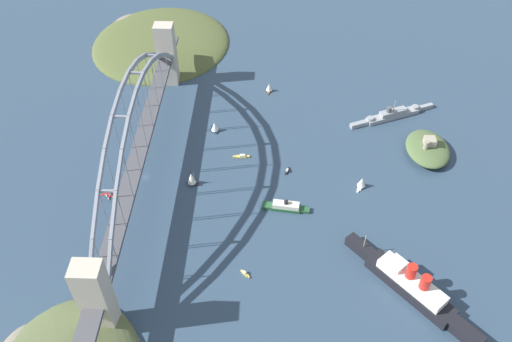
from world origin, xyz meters
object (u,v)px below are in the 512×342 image
harbor_ferry_steamer (286,206)px  small_boat_2 (192,178)px  harbor_arch_bridge (139,145)px  small_boat_1 (215,127)px  small_boat_3 (242,156)px  naval_cruiser (392,115)px  fort_island_mid_harbor (428,148)px  ocean_liner (411,285)px  seaplane_taxiing_near_bridge (109,194)px  small_boat_4 (362,182)px  small_boat_0 (287,171)px  small_boat_5 (245,273)px  small_boat_6 (269,87)px

harbor_ferry_steamer → small_boat_2: (-21.01, -65.11, 3.14)m
harbor_arch_bridge → small_boat_1: harbor_arch_bridge is taller
harbor_ferry_steamer → small_boat_3: 59.15m
naval_cruiser → fort_island_mid_harbor: bearing=25.1°
ocean_liner → seaplane_taxiing_near_bridge: size_ratio=8.03×
harbor_arch_bridge → harbor_ferry_steamer: 106.46m
small_boat_4 → small_boat_2: bearing=-89.4°
naval_cruiser → small_boat_4: (78.49, -32.74, 1.57)m
small_boat_0 → small_boat_5: size_ratio=1.22×
naval_cruiser → small_boat_3: naval_cruiser is taller
harbor_ferry_steamer → small_boat_4: size_ratio=3.24×
ocean_liner → naval_cruiser: size_ratio=1.07×
small_boat_2 → ocean_liner: bearing=58.9°
small_boat_3 → small_boat_5: bearing=4.3°
small_boat_1 → seaplane_taxiing_near_bridge: bearing=-42.6°
fort_island_mid_harbor → ocean_liner: bearing=-15.5°
seaplane_taxiing_near_bridge → ocean_liner: bearing=70.3°
harbor_ferry_steamer → naval_cruiser: bearing=139.7°
harbor_arch_bridge → small_boat_1: (-51.58, 44.74, -25.44)m
small_boat_1 → ocean_liner: bearing=41.9°
small_boat_6 → small_boat_5: bearing=-3.4°
harbor_arch_bridge → small_boat_3: bearing=108.5°
harbor_ferry_steamer → small_boat_2: small_boat_2 is taller
small_boat_5 → small_boat_4: bearing=134.4°
ocean_liner → small_boat_6: size_ratio=7.98×
small_boat_1 → small_boat_3: (29.16, 22.34, -3.58)m
ocean_liner → small_boat_3: (-111.07, -103.63, -5.15)m
fort_island_mid_harbor → small_boat_6: bearing=-122.1°
naval_cruiser → small_boat_1: (21.82, -139.67, 1.56)m
small_boat_0 → small_boat_6: (-97.23, -14.77, 3.11)m
fort_island_mid_harbor → small_boat_2: bearing=-77.4°
small_boat_3 → small_boat_2: bearing=-49.0°
small_boat_0 → small_boat_6: small_boat_6 is taller
harbor_ferry_steamer → small_boat_0: bearing=177.6°
small_boat_1 → small_boat_5: bearing=12.8°
harbor_arch_bridge → naval_cruiser: harbor_arch_bridge is taller
fort_island_mid_harbor → small_boat_4: fort_island_mid_harbor is taller
ocean_liner → small_boat_5: (-8.27, -95.95, -5.14)m
harbor_arch_bridge → small_boat_1: 72.86m
small_boat_4 → harbor_ferry_steamer: bearing=-67.1°
small_boat_2 → small_boat_6: bearing=155.2°
small_boat_3 → small_boat_5: small_boat_5 is taller
small_boat_1 → small_boat_4: 121.02m
harbor_arch_bridge → small_boat_2: bearing=79.6°
naval_cruiser → fort_island_mid_harbor: naval_cruiser is taller
harbor_ferry_steamer → seaplane_taxiing_near_bridge: size_ratio=3.44×
ocean_liner → naval_cruiser: bearing=175.2°
harbor_ferry_steamer → small_boat_6: 133.60m
small_boat_0 → fort_island_mid_harbor: bearing=102.6°
harbor_arch_bridge → seaplane_taxiing_near_bridge: 40.18m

